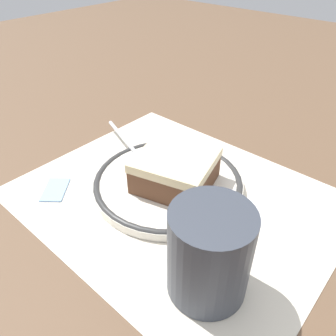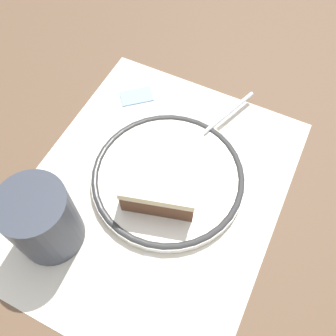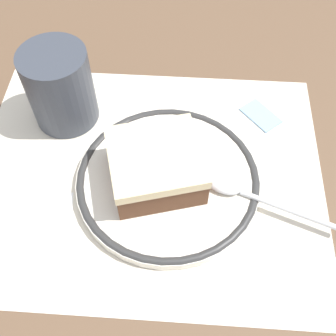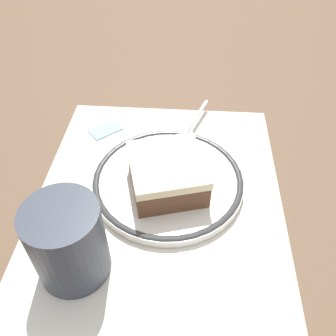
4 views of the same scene
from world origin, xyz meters
name	(u,v)px [view 2 (image 2 of 4)]	position (x,y,z in m)	size (l,w,h in m)	color
ground_plane	(153,191)	(0.00, 0.00, 0.00)	(2.40, 2.40, 0.00)	brown
placemat	(153,191)	(0.00, 0.00, 0.00)	(0.41, 0.33, 0.00)	beige
plate	(168,177)	(0.02, -0.01, 0.01)	(0.21, 0.21, 0.01)	silver
cake_slice	(163,175)	(0.01, -0.01, 0.04)	(0.12, 0.12, 0.05)	brown
spoon	(203,133)	(0.11, -0.03, 0.02)	(0.15, 0.07, 0.01)	silver
cup	(44,222)	(-0.11, 0.08, 0.04)	(0.08, 0.08, 0.10)	#383D47
napkin	(174,310)	(-0.13, -0.09, 0.00)	(0.10, 0.11, 0.00)	white
sugar_packet	(136,95)	(0.14, 0.10, 0.00)	(0.05, 0.03, 0.01)	#8CB2E0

